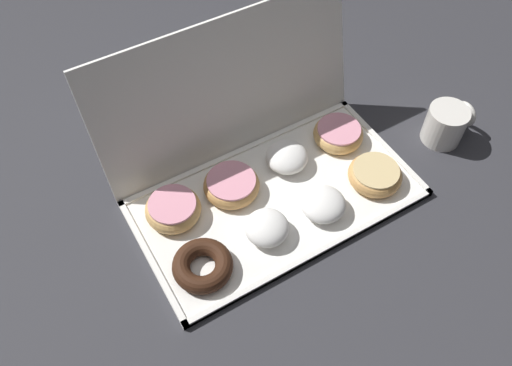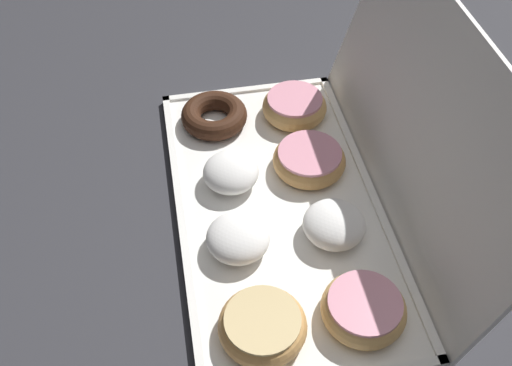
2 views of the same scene
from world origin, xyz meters
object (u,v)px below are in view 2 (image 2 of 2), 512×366
Objects in this scene: powdered_filled_donut_1 at (231,172)px; pink_frosted_donut_7 at (364,309)px; glazed_ring_donut_3 at (262,325)px; chocolate_cake_ring_donut_0 at (214,115)px; powdered_filled_donut_2 at (238,238)px; pink_frosted_donut_5 at (309,160)px; pink_frosted_donut_4 at (294,106)px; powdered_filled_donut_6 at (334,224)px; donut_box at (278,208)px.

powdered_filled_donut_1 reaches higher than pink_frosted_donut_7.
pink_frosted_donut_7 reaches higher than glazed_ring_donut_3.
chocolate_cake_ring_donut_0 is 0.27m from powdered_filled_donut_2.
powdered_filled_donut_2 is 0.19m from pink_frosted_donut_5.
powdered_filled_donut_6 is at bearing -0.79° from pink_frosted_donut_4.
pink_frosted_donut_4 is at bearing 135.76° from powdered_filled_donut_1.
pink_frosted_donut_5 is 0.27m from pink_frosted_donut_7.
pink_frosted_donut_4 is 0.40m from pink_frosted_donut_7.
powdered_filled_donut_1 is at bearing -153.75° from pink_frosted_donut_7.
pink_frosted_donut_4 is at bearing 160.47° from donut_box.
powdered_filled_donut_2 is at bearing -28.52° from pink_frosted_donut_4.
glazed_ring_donut_3 is 0.97× the size of pink_frosted_donut_5.
donut_box is at bearing 162.39° from glazed_ring_donut_3.
chocolate_cake_ring_donut_0 is 0.19m from pink_frosted_donut_5.
chocolate_cake_ring_donut_0 is 1.26× the size of powdered_filled_donut_6.
donut_box is at bearing 45.36° from powdered_filled_donut_1.
pink_frosted_donut_5 is (0.13, -0.01, -0.00)m from pink_frosted_donut_4.
powdered_filled_donut_1 is at bearing 175.65° from powdered_filled_donut_2.
glazed_ring_donut_3 is 1.02× the size of pink_frosted_donut_7.
glazed_ring_donut_3 is (0.20, -0.06, 0.02)m from donut_box.
glazed_ring_donut_3 is 0.42m from pink_frosted_donut_4.
pink_frosted_donut_7 is at bearing 18.62° from chocolate_cake_ring_donut_0.
pink_frosted_donut_5 reaches higher than chocolate_cake_ring_donut_0.
pink_frosted_donut_4 is 1.24× the size of powdered_filled_donut_6.
powdered_filled_donut_6 is (0.00, 0.14, 0.00)m from powdered_filled_donut_2.
powdered_filled_donut_1 is at bearing 179.69° from glazed_ring_donut_3.
powdered_filled_donut_6 reaches higher than pink_frosted_donut_5.
powdered_filled_donut_2 is 0.30m from pink_frosted_donut_4.
glazed_ring_donut_3 is 1.26× the size of powdered_filled_donut_6.
powdered_filled_donut_2 is 0.14m from powdered_filled_donut_6.
chocolate_cake_ring_donut_0 is 1.31× the size of powdered_filled_donut_1.
powdered_filled_donut_1 is 0.13m from pink_frosted_donut_5.
pink_frosted_donut_5 is at bearing -2.60° from pink_frosted_donut_4.
donut_box is 0.21m from glazed_ring_donut_3.
pink_frosted_donut_7 is (0.14, 0.14, -0.00)m from powdered_filled_donut_2.
pink_frosted_donut_7 is (0.27, 0.00, -0.00)m from pink_frosted_donut_5.
glazed_ring_donut_3 reaches higher than donut_box.
powdered_filled_donut_1 is 0.18m from powdered_filled_donut_6.
pink_frosted_donut_5 is (0.14, 0.13, 0.00)m from chocolate_cake_ring_donut_0.
glazed_ring_donut_3 is at bearing -0.31° from powdered_filled_donut_1.
powdered_filled_donut_2 reaches higher than pink_frosted_donut_5.
glazed_ring_donut_3 is (0.41, 0.01, 0.00)m from chocolate_cake_ring_donut_0.
pink_frosted_donut_4 is (-0.14, 0.13, -0.00)m from powdered_filled_donut_1.
powdered_filled_donut_1 is at bearing -86.59° from pink_frosted_donut_5.
pink_frosted_donut_4 is at bearing 151.48° from powdered_filled_donut_2.
powdered_filled_donut_2 is at bearing -4.35° from powdered_filled_donut_1.
powdered_filled_donut_1 reaches higher than pink_frosted_donut_4.
donut_box is 6.32× the size of powdered_filled_donut_2.
pink_frosted_donut_5 is (-0.27, 0.13, 0.00)m from glazed_ring_donut_3.
chocolate_cake_ring_donut_0 is 0.31m from powdered_filled_donut_6.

